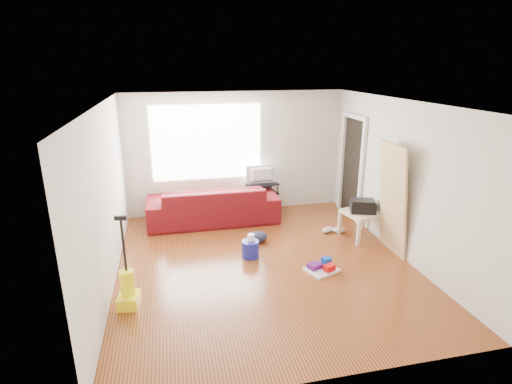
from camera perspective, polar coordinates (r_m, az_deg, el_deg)
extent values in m
cube|color=#482610|center=(6.43, 1.20, -10.17)|extent=(4.50, 5.00, 0.01)
cube|color=white|center=(5.69, 1.37, 12.60)|extent=(4.50, 5.00, 0.01)
cube|color=beige|center=(8.31, -2.84, 5.57)|extent=(4.50, 0.01, 2.50)
cube|color=beige|center=(3.75, 10.57, -10.77)|extent=(4.50, 0.01, 2.50)
cube|color=beige|center=(5.85, -20.65, -0.95)|extent=(0.01, 5.00, 2.50)
cube|color=beige|center=(6.82, 19.98, 1.72)|extent=(0.01, 5.00, 2.50)
cube|color=white|center=(8.16, -7.03, 7.03)|extent=(2.20, 0.01, 1.50)
cube|color=silver|center=(7.90, 14.81, 2.47)|extent=(0.06, 0.08, 2.00)
cube|color=silver|center=(8.69, 12.15, 4.04)|extent=(0.06, 0.08, 2.00)
cube|color=silver|center=(8.10, 13.95, 10.42)|extent=(0.06, 0.98, 0.08)
cube|color=black|center=(8.31, 13.63, 3.30)|extent=(0.01, 0.86, 1.98)
imported|color=#520D16|center=(8.08, -6.08, -4.16)|extent=(2.55, 1.00, 0.75)
cube|color=black|center=(8.49, 0.88, -2.75)|extent=(0.70, 0.50, 0.02)
cube|color=black|center=(8.42, 0.88, -1.47)|extent=(0.70, 0.50, 0.02)
cube|color=black|center=(8.36, 0.89, -0.18)|extent=(0.70, 0.50, 0.02)
cube|color=black|center=(8.30, 0.89, 1.14)|extent=(0.70, 0.50, 0.02)
cylinder|color=black|center=(8.14, -0.47, -1.48)|extent=(0.02, 0.02, 0.64)
cylinder|color=black|center=(8.41, -1.34, -0.85)|extent=(0.02, 0.02, 0.64)
cylinder|color=black|center=(8.39, 3.11, -0.91)|extent=(0.02, 0.02, 0.64)
cylinder|color=black|center=(8.64, 2.16, -0.32)|extent=(0.02, 0.02, 0.64)
imported|color=black|center=(8.24, 0.90, 2.46)|extent=(0.65, 0.09, 0.38)
cube|color=#BCB18B|center=(7.41, 14.92, -2.93)|extent=(0.72, 0.72, 0.05)
cube|color=#BCB18B|center=(7.14, 14.45, -5.84)|extent=(0.05, 0.05, 0.44)
cube|color=#BCB18B|center=(7.53, 11.84, -4.36)|extent=(0.05, 0.05, 0.44)
cube|color=#BCB18B|center=(7.48, 17.73, -5.02)|extent=(0.05, 0.05, 0.44)
cube|color=#BCB18B|center=(7.85, 15.07, -3.66)|extent=(0.05, 0.05, 0.44)
cube|color=black|center=(7.37, 15.00, -2.06)|extent=(0.51, 0.45, 0.18)
cube|color=black|center=(7.33, 15.07, -1.24)|extent=(0.46, 0.39, 0.04)
cylinder|color=navy|center=(6.63, -0.81, -9.24)|extent=(0.33, 0.33, 0.28)
cylinder|color=white|center=(6.57, -0.70, -7.61)|extent=(0.12, 0.12, 0.11)
cube|color=white|center=(6.29, 9.34, -10.92)|extent=(0.57, 0.52, 0.04)
cube|color=red|center=(6.23, 10.43, -10.59)|extent=(0.20, 0.16, 0.09)
cube|color=#450F5F|center=(6.27, 8.41, -10.39)|extent=(0.24, 0.21, 0.07)
cube|color=#0B3BA9|center=(6.37, 10.01, -9.74)|extent=(0.16, 0.15, 0.13)
ellipsoid|color=#171F2F|center=(7.13, 0.19, -7.18)|extent=(0.41, 0.36, 0.20)
ellipsoid|color=silver|center=(7.62, 10.18, -5.33)|extent=(0.29, 0.21, 0.11)
ellipsoid|color=silver|center=(7.65, 11.71, -5.35)|extent=(0.28, 0.17, 0.11)
cube|color=#FFF314|center=(5.64, -17.70, -14.54)|extent=(0.30, 0.33, 0.17)
cylinder|color=#FFF314|center=(5.55, -17.90, -12.15)|extent=(0.18, 0.18, 0.32)
cylinder|color=black|center=(5.35, -18.40, -7.28)|extent=(0.03, 0.03, 0.69)
cube|color=black|center=(5.20, -18.80, -3.54)|extent=(0.15, 0.06, 0.06)
cube|color=#A5874D|center=(7.16, 18.24, -8.05)|extent=(0.23, 0.74, 1.85)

